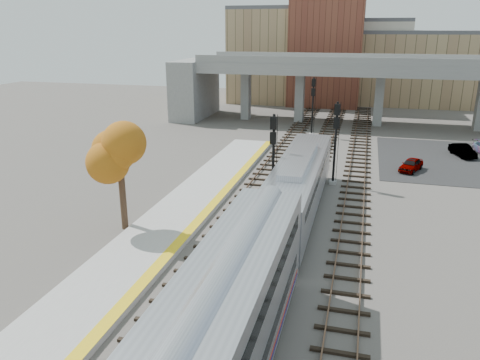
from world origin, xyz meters
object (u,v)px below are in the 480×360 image
at_px(signal_mast_mid, 335,144).
at_px(car_b, 463,151).
at_px(signal_mast_near, 273,162).
at_px(signal_mast_far, 313,107).
at_px(locomotive, 298,184).
at_px(tree, 119,153).
at_px(car_a, 411,165).

relative_size(signal_mast_mid, car_b, 1.86).
bearing_deg(signal_mast_near, signal_mast_far, 90.00).
height_order(signal_mast_near, car_b, signal_mast_near).
bearing_deg(locomotive, signal_mast_far, 94.53).
bearing_deg(car_b, locomotive, -143.54).
relative_size(signal_mast_mid, tree, 1.00).
height_order(signal_mast_near, tree, tree).
bearing_deg(tree, car_b, 45.61).
bearing_deg(tree, signal_mast_mid, 45.66).
distance_m(signal_mast_near, signal_mast_mid, 7.77).
bearing_deg(signal_mast_near, car_a, 48.58).
relative_size(locomotive, signal_mast_near, 2.68).
relative_size(locomotive, signal_mast_mid, 2.64).
bearing_deg(signal_mast_near, car_b, 49.34).
xyz_separation_m(signal_mast_mid, signal_mast_far, (-4.10, 18.94, 0.04)).
bearing_deg(tree, signal_mast_near, 36.98).
bearing_deg(locomotive, signal_mast_near, 154.99).
xyz_separation_m(locomotive, car_a, (8.91, 13.45, -1.64)).
relative_size(signal_mast_far, car_a, 2.06).
bearing_deg(signal_mast_near, locomotive, -25.01).
bearing_deg(locomotive, tree, -152.53).
distance_m(signal_mast_mid, tree, 18.66).
height_order(signal_mast_mid, signal_mast_far, signal_mast_far).
bearing_deg(signal_mast_near, tree, -143.02).
relative_size(signal_mast_near, signal_mast_far, 0.98).
height_order(locomotive, car_b, locomotive).
height_order(signal_mast_far, car_b, signal_mast_far).
bearing_deg(signal_mast_far, car_a, -49.89).
relative_size(signal_mast_near, tree, 0.99).
distance_m(tree, car_b, 36.87).
xyz_separation_m(signal_mast_near, car_b, (16.70, 19.44, -2.87)).
relative_size(tree, car_b, 1.86).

